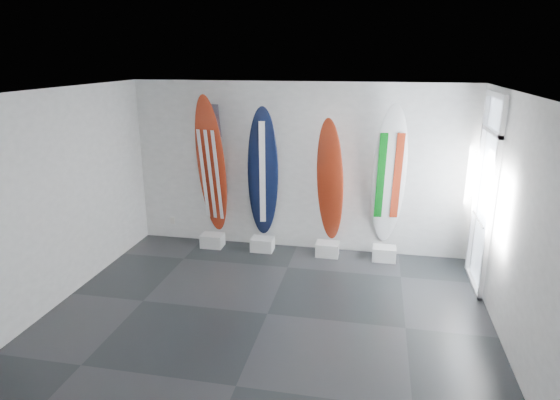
% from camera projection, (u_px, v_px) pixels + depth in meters
% --- Properties ---
extents(floor, '(6.00, 6.00, 0.00)m').
position_uv_depth(floor, '(267.00, 314.00, 6.63)').
color(floor, black).
rests_on(floor, ground).
extents(ceiling, '(6.00, 6.00, 0.00)m').
position_uv_depth(ceiling, '(266.00, 92.00, 5.76)').
color(ceiling, white).
rests_on(ceiling, wall_back).
extents(wall_back, '(6.00, 0.00, 6.00)m').
position_uv_depth(wall_back, '(298.00, 168.00, 8.54)').
color(wall_back, silver).
rests_on(wall_back, ground).
extents(wall_front, '(6.00, 0.00, 6.00)m').
position_uv_depth(wall_front, '(197.00, 305.00, 3.85)').
color(wall_front, silver).
rests_on(wall_front, ground).
extents(wall_left, '(0.00, 5.00, 5.00)m').
position_uv_depth(wall_left, '(59.00, 198.00, 6.76)').
color(wall_left, silver).
rests_on(wall_left, ground).
extents(wall_right, '(0.00, 5.00, 5.00)m').
position_uv_depth(wall_right, '(516.00, 226.00, 5.63)').
color(wall_right, silver).
rests_on(wall_right, ground).
extents(display_block_usa, '(0.40, 0.30, 0.24)m').
position_uv_depth(display_block_usa, '(213.00, 240.00, 8.93)').
color(display_block_usa, white).
rests_on(display_block_usa, floor).
extents(surfboard_usa, '(0.66, 0.54, 2.56)m').
position_uv_depth(surfboard_usa, '(211.00, 166.00, 8.62)').
color(surfboard_usa, maroon).
rests_on(surfboard_usa, display_block_usa).
extents(display_block_navy, '(0.40, 0.30, 0.24)m').
position_uv_depth(display_block_navy, '(262.00, 244.00, 8.75)').
color(display_block_navy, white).
rests_on(display_block_navy, floor).
extents(surfboard_navy, '(0.60, 0.46, 2.38)m').
position_uv_depth(surfboard_navy, '(263.00, 173.00, 8.47)').
color(surfboard_navy, black).
rests_on(surfboard_navy, display_block_navy).
extents(display_block_swiss, '(0.40, 0.30, 0.24)m').
position_uv_depth(display_block_swiss, '(327.00, 249.00, 8.53)').
color(display_block_swiss, white).
rests_on(display_block_swiss, floor).
extents(surfboard_swiss, '(0.59, 0.49, 2.21)m').
position_uv_depth(surfboard_swiss, '(330.00, 181.00, 8.27)').
color(surfboard_swiss, maroon).
rests_on(surfboard_swiss, display_block_swiss).
extents(display_block_italy, '(0.40, 0.30, 0.24)m').
position_uv_depth(display_block_italy, '(384.00, 253.00, 8.34)').
color(display_block_italy, white).
rests_on(display_block_italy, floor).
extents(surfboard_italy, '(0.62, 0.54, 2.48)m').
position_uv_depth(surfboard_italy, '(389.00, 177.00, 8.05)').
color(surfboard_italy, white).
rests_on(surfboard_italy, display_block_italy).
extents(wall_outlet, '(0.09, 0.02, 0.13)m').
position_uv_depth(wall_outlet, '(172.00, 220.00, 9.32)').
color(wall_outlet, silver).
rests_on(wall_outlet, wall_back).
extents(glass_door, '(0.12, 1.16, 2.85)m').
position_uv_depth(glass_door, '(485.00, 196.00, 7.11)').
color(glass_door, white).
rests_on(glass_door, floor).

